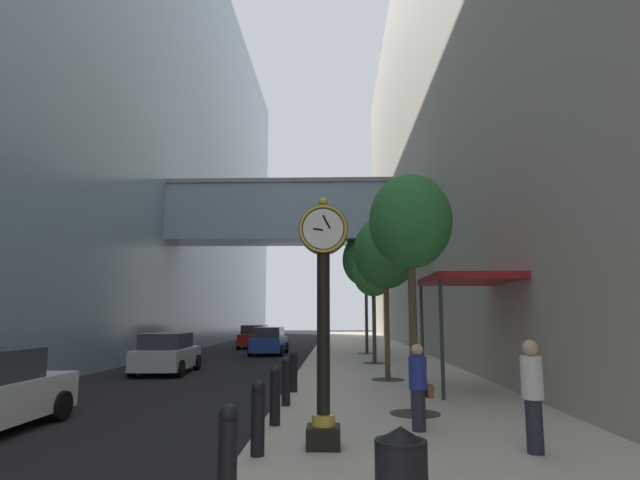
{
  "coord_description": "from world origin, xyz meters",
  "views": [
    {
      "loc": [
        1.52,
        -2.34,
        2.28
      ],
      "look_at": [
        0.99,
        14.71,
        4.73
      ],
      "focal_mm": 29.68,
      "sensor_mm": 36.0,
      "label": 1
    }
  ],
  "objects_px": {
    "street_tree_mid_near": "(386,253)",
    "trash_bin": "(401,480)",
    "bollard_second": "(258,416)",
    "bollard_fourth": "(286,380)",
    "street_clock": "(323,307)",
    "car_red_near": "(255,337)",
    "street_tree_mid_far": "(373,273)",
    "pedestrian_by_clock": "(533,392)",
    "pedestrian_walking": "(418,385)",
    "street_tree_near": "(410,223)",
    "car_silver_far": "(167,354)",
    "bollard_fifth": "(294,370)",
    "bollard_nearest": "(228,454)",
    "street_tree_far": "(366,260)",
    "car_blue_mid": "(269,341)"
  },
  "relations": [
    {
      "from": "street_clock",
      "to": "car_blue_mid",
      "type": "distance_m",
      "value": 23.12
    },
    {
      "from": "street_tree_near",
      "to": "pedestrian_by_clock",
      "type": "distance_m",
      "value": 4.91
    },
    {
      "from": "bollard_fifth",
      "to": "pedestrian_walking",
      "type": "distance_m",
      "value": 5.74
    },
    {
      "from": "street_tree_mid_near",
      "to": "pedestrian_by_clock",
      "type": "xyz_separation_m",
      "value": [
        1.39,
        -9.58,
        -3.37
      ]
    },
    {
      "from": "street_tree_mid_far",
      "to": "bollard_nearest",
      "type": "bearing_deg",
      "value": -99.09
    },
    {
      "from": "street_tree_near",
      "to": "car_silver_far",
      "type": "relative_size",
      "value": 1.32
    },
    {
      "from": "street_tree_mid_near",
      "to": "car_blue_mid",
      "type": "distance_m",
      "value": 15.03
    },
    {
      "from": "bollard_fifth",
      "to": "street_clock",
      "type": "bearing_deg",
      "value": -81.04
    },
    {
      "from": "trash_bin",
      "to": "bollard_fourth",
      "type": "bearing_deg",
      "value": 103.78
    },
    {
      "from": "bollard_nearest",
      "to": "pedestrian_by_clock",
      "type": "distance_m",
      "value": 5.05
    },
    {
      "from": "pedestrian_walking",
      "to": "car_silver_far",
      "type": "relative_size",
      "value": 0.39
    },
    {
      "from": "street_clock",
      "to": "pedestrian_by_clock",
      "type": "xyz_separation_m",
      "value": [
        3.33,
        -0.24,
        -1.35
      ]
    },
    {
      "from": "bollard_fifth",
      "to": "car_silver_far",
      "type": "relative_size",
      "value": 0.28
    },
    {
      "from": "bollard_second",
      "to": "bollard_fifth",
      "type": "bearing_deg",
      "value": 90.0
    },
    {
      "from": "street_tree_far",
      "to": "car_red_near",
      "type": "height_order",
      "value": "street_tree_far"
    },
    {
      "from": "street_tree_near",
      "to": "street_tree_mid_far",
      "type": "height_order",
      "value": "street_tree_near"
    },
    {
      "from": "bollard_fourth",
      "to": "bollard_fifth",
      "type": "xyz_separation_m",
      "value": [
        0.0,
        2.29,
        0.0
      ]
    },
    {
      "from": "street_clock",
      "to": "bollard_second",
      "type": "bearing_deg",
      "value": -153.23
    },
    {
      "from": "bollard_fourth",
      "to": "car_blue_mid",
      "type": "distance_m",
      "value": 18.87
    },
    {
      "from": "bollard_fourth",
      "to": "car_red_near",
      "type": "bearing_deg",
      "value": 100.44
    },
    {
      "from": "street_tree_near",
      "to": "car_red_near",
      "type": "distance_m",
      "value": 27.55
    },
    {
      "from": "bollard_second",
      "to": "bollard_fourth",
      "type": "relative_size",
      "value": 1.0
    },
    {
      "from": "street_tree_mid_far",
      "to": "street_tree_near",
      "type": "bearing_deg",
      "value": -90.0
    },
    {
      "from": "bollard_second",
      "to": "trash_bin",
      "type": "bearing_deg",
      "value": -58.12
    },
    {
      "from": "pedestrian_walking",
      "to": "pedestrian_by_clock",
      "type": "bearing_deg",
      "value": -45.6
    },
    {
      "from": "bollard_fifth",
      "to": "pedestrian_walking",
      "type": "bearing_deg",
      "value": -61.1
    },
    {
      "from": "street_clock",
      "to": "pedestrian_by_clock",
      "type": "height_order",
      "value": "street_clock"
    },
    {
      "from": "street_tree_mid_near",
      "to": "trash_bin",
      "type": "relative_size",
      "value": 5.35
    },
    {
      "from": "bollard_nearest",
      "to": "bollard_second",
      "type": "distance_m",
      "value": 2.29
    },
    {
      "from": "car_red_near",
      "to": "street_tree_far",
      "type": "bearing_deg",
      "value": -44.68
    },
    {
      "from": "bollard_fourth",
      "to": "bollard_second",
      "type": "bearing_deg",
      "value": -90.0
    },
    {
      "from": "street_clock",
      "to": "car_red_near",
      "type": "relative_size",
      "value": 0.93
    },
    {
      "from": "bollard_fifth",
      "to": "car_red_near",
      "type": "relative_size",
      "value": 0.25
    },
    {
      "from": "bollard_second",
      "to": "street_tree_near",
      "type": "distance_m",
      "value": 5.92
    },
    {
      "from": "car_red_near",
      "to": "street_tree_near",
      "type": "bearing_deg",
      "value": -73.85
    },
    {
      "from": "street_tree_mid_near",
      "to": "pedestrian_walking",
      "type": "xyz_separation_m",
      "value": [
        -0.17,
        -7.98,
        -3.47
      ]
    },
    {
      "from": "pedestrian_walking",
      "to": "car_red_near",
      "type": "relative_size",
      "value": 0.36
    },
    {
      "from": "bollard_fifth",
      "to": "street_tree_mid_near",
      "type": "distance_m",
      "value": 5.59
    },
    {
      "from": "street_tree_mid_near",
      "to": "street_tree_mid_far",
      "type": "height_order",
      "value": "street_tree_mid_near"
    },
    {
      "from": "street_tree_mid_near",
      "to": "car_red_near",
      "type": "relative_size",
      "value": 1.25
    },
    {
      "from": "car_red_near",
      "to": "car_blue_mid",
      "type": "bearing_deg",
      "value": -74.17
    },
    {
      "from": "bollard_fifth",
      "to": "trash_bin",
      "type": "height_order",
      "value": "bollard_fifth"
    },
    {
      "from": "bollard_nearest",
      "to": "bollard_fourth",
      "type": "bearing_deg",
      "value": 90.0
    },
    {
      "from": "bollard_fourth",
      "to": "street_tree_near",
      "type": "height_order",
      "value": "street_tree_near"
    },
    {
      "from": "bollard_fifth",
      "to": "car_blue_mid",
      "type": "height_order",
      "value": "car_blue_mid"
    },
    {
      "from": "bollard_fifth",
      "to": "street_tree_near",
      "type": "distance_m",
      "value": 5.73
    },
    {
      "from": "bollard_fifth",
      "to": "pedestrian_by_clock",
      "type": "distance_m",
      "value": 7.92
    },
    {
      "from": "street_tree_mid_near",
      "to": "trash_bin",
      "type": "height_order",
      "value": "street_tree_mid_near"
    },
    {
      "from": "bollard_fourth",
      "to": "street_tree_near",
      "type": "relative_size",
      "value": 0.21
    },
    {
      "from": "street_clock",
      "to": "bollard_fourth",
      "type": "height_order",
      "value": "street_clock"
    }
  ]
}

